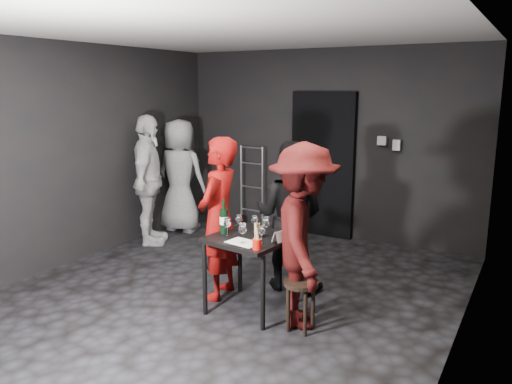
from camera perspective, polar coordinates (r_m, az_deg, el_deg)
The scene contains 27 objects.
floor at distance 5.50m, azimuth -2.71°, elevation -11.26°, with size 4.50×5.00×0.02m, color black.
ceiling at distance 5.08m, azimuth -3.03°, elevation 17.97°, with size 4.50×5.00×0.02m, color silver.
wall_back at distance 7.32m, azimuth 7.86°, elevation 5.46°, with size 4.50×0.04×2.70m, color black.
wall_front at distance 3.36m, azimuth -26.77°, elevation -3.48°, with size 4.50×0.04×2.70m, color black.
wall_left at distance 6.61m, azimuth -19.53°, elevation 4.18°, with size 0.04×5.00×2.70m, color black.
wall_right at distance 4.35m, azimuth 22.91°, elevation 0.15°, with size 0.04×5.00×2.70m, color black.
doorway at distance 7.31m, azimuth 7.62°, elevation 3.08°, with size 0.95×0.10×2.10m, color black.
wallbox_upper at distance 6.99m, azimuth 14.21°, elevation 5.72°, with size 0.12×0.06×0.12m, color #B7B7B2.
wallbox_lower at distance 6.94m, azimuth 15.78°, elevation 5.18°, with size 0.10×0.06×0.14m, color #B7B7B2.
hand_truck at distance 7.80m, azimuth -0.66°, elevation -2.42°, with size 0.42×0.35×1.27m.
tasting_table at distance 4.86m, azimuth -0.65°, elevation -6.22°, with size 0.72×0.72×0.75m.
stool at distance 4.57m, azimuth 5.16°, elevation -11.36°, with size 0.31×0.31×0.47m.
server_red at distance 5.11m, azimuth -4.30°, elevation -1.95°, with size 0.69×0.45×1.88m, color maroon.
woman_black at distance 5.36m, azimuth 3.84°, elevation -2.07°, with size 0.85×0.46×1.74m, color black.
man_maroon at distance 4.50m, azimuth 5.45°, elevation -3.71°, with size 1.23×0.57×1.91m, color #370908.
bystander_cream at distance 6.98m, azimuth -12.25°, elevation 2.74°, with size 1.27×0.60×2.16m, color white.
bystander_grey at distance 7.57m, azimuth -8.66°, elevation 2.66°, with size 0.94×0.51×1.92m, color gray.
tasting_mat at distance 4.64m, azimuth -1.44°, elevation -5.79°, with size 0.30×0.20×0.00m, color white.
wine_glass_a at distance 4.82m, azimuth -3.30°, elevation -3.93°, with size 0.07×0.07×0.20m, color white, non-canonical shape.
wine_glass_b at distance 4.96m, azimuth -1.95°, elevation -3.51°, with size 0.07×0.07×0.19m, color white, non-canonical shape.
wine_glass_c at distance 4.96m, azimuth -0.15°, elevation -3.53°, with size 0.07×0.07×0.18m, color white, non-canonical shape.
wine_glass_d at distance 4.60m, azimuth -1.52°, elevation -4.63°, with size 0.08×0.08×0.21m, color white, non-canonical shape.
wine_glass_e at distance 4.60m, azimuth 0.62°, elevation -4.79°, with size 0.07×0.07×0.19m, color white, non-canonical shape.
wine_glass_f at distance 4.80m, azimuth 1.13°, elevation -3.89°, with size 0.08×0.08×0.22m, color white, non-canonical shape.
wine_bottle at distance 4.91m, azimuth -3.70°, elevation -3.26°, with size 0.08×0.08×0.34m.
breadstick_cup at distance 4.43m, azimuth 0.11°, elevation -5.12°, with size 0.08×0.08×0.26m.
reserved_card at distance 4.67m, azimuth 2.60°, elevation -5.05°, with size 0.08×0.14×0.11m, color white, non-canonical shape.
Camera 1 is at (2.75, -4.24, 2.17)m, focal length 35.00 mm.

